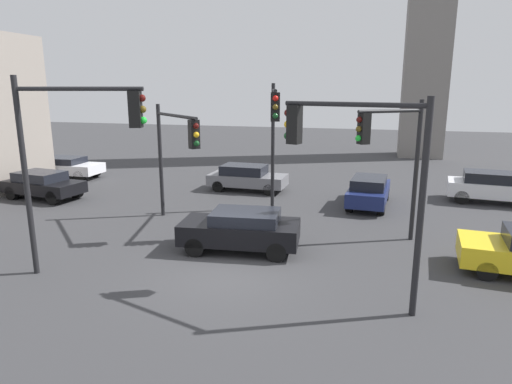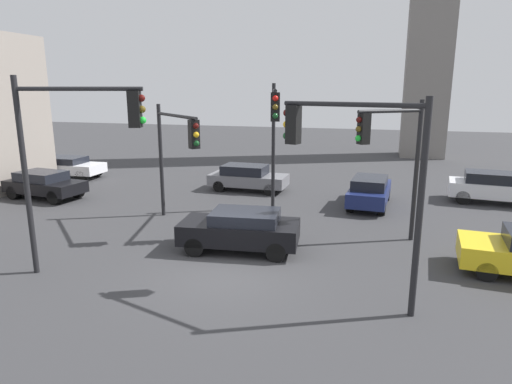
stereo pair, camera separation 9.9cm
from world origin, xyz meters
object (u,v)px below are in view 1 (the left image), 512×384
object	(u,v)px
traffic_light_1	(76,138)
car_7	(65,167)
car_5	(369,191)
traffic_light_0	(354,157)
car_4	(492,187)
traffic_light_3	(391,146)
traffic_light_2	(176,143)
traffic_light_4	(274,124)
car_2	(241,229)
car_0	(247,177)
car_3	(43,184)

from	to	relation	value
traffic_light_1	car_7	distance (m)	16.28
car_5	traffic_light_1	bearing A→B (deg)	146.75
traffic_light_0	car_4	world-z (taller)	traffic_light_0
traffic_light_3	traffic_light_2	bearing A→B (deg)	-37.18
traffic_light_4	car_2	bearing A→B (deg)	-17.86
car_0	traffic_light_0	bearing A→B (deg)	-60.23
traffic_light_2	traffic_light_4	distance (m)	3.94
traffic_light_3	car_4	world-z (taller)	traffic_light_3
traffic_light_2	traffic_light_4	bearing A→B (deg)	71.86
traffic_light_1	car_7	xyz separation A→B (m)	(-10.32, 12.14, -3.32)
car_3	car_7	distance (m)	5.36
traffic_light_3	car_7	xyz separation A→B (m)	(-18.87, 7.09, -2.76)
car_0	car_7	bearing A→B (deg)	179.73
traffic_light_4	car_7	xyz separation A→B (m)	(-14.39, 5.36, -3.30)
car_2	car_3	distance (m)	12.49
car_0	car_2	world-z (taller)	car_2
traffic_light_3	traffic_light_1	bearing A→B (deg)	-7.44
traffic_light_4	traffic_light_1	bearing A→B (deg)	-45.34
car_0	car_4	size ratio (longest dim) A/B	0.99
car_4	car_5	world-z (taller)	car_4
car_2	traffic_light_4	bearing A→B (deg)	-99.53
traffic_light_3	car_3	world-z (taller)	traffic_light_3
car_4	car_5	xyz separation A→B (m)	(-5.69, -2.22, -0.06)
car_3	car_5	xyz separation A→B (m)	(15.72, 2.87, 0.01)
traffic_light_2	car_7	xyz separation A→B (m)	(-10.97, 7.21, -2.65)
traffic_light_3	car_3	xyz separation A→B (m)	(-16.43, 2.32, -2.75)
car_0	traffic_light_2	bearing A→B (deg)	-94.93
traffic_light_4	car_4	world-z (taller)	traffic_light_4
car_7	traffic_light_1	bearing A→B (deg)	-51.33
traffic_light_3	traffic_light_4	xyz separation A→B (m)	(-4.48, 1.73, 0.53)
car_7	car_2	bearing A→B (deg)	-34.43
car_3	car_5	bearing A→B (deg)	17.07
traffic_light_1	traffic_light_4	size ratio (longest dim) A/B	1.02
traffic_light_1	traffic_light_2	bearing A→B (deg)	67.38
traffic_light_3	car_3	size ratio (longest dim) A/B	1.21
car_3	car_5	distance (m)	15.98
traffic_light_4	car_0	world-z (taller)	traffic_light_4
car_0	car_3	xyz separation A→B (m)	(-9.27, -4.46, 0.00)
traffic_light_0	traffic_light_2	size ratio (longest dim) A/B	1.10
car_5	traffic_light_3	bearing A→B (deg)	-168.04
traffic_light_3	car_7	bearing A→B (deg)	-58.61
traffic_light_0	car_3	xyz separation A→B (m)	(-15.47, 6.94, -3.03)
car_2	car_7	world-z (taller)	car_2
traffic_light_3	car_2	xyz separation A→B (m)	(-4.71, -2.01, -2.72)
traffic_light_0	car_5	xyz separation A→B (m)	(0.25, 9.81, -3.03)
car_0	car_7	xyz separation A→B (m)	(-11.72, 0.31, -0.01)
car_2	traffic_light_2	bearing A→B (deg)	-36.78
car_3	car_0	bearing A→B (deg)	32.43
traffic_light_0	car_2	xyz separation A→B (m)	(-3.75, 2.61, -3.01)
car_5	car_2	bearing A→B (deg)	155.13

